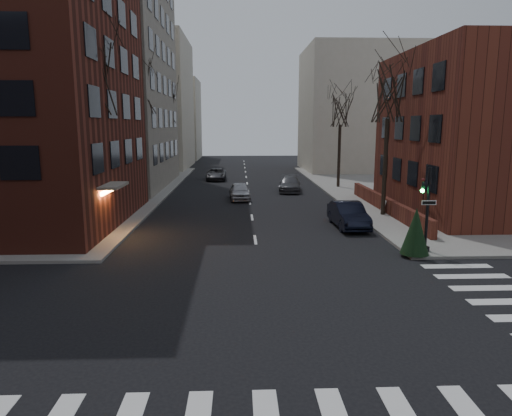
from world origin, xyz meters
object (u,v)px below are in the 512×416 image
Objects in this scene: car_lane_gray at (290,184)px; car_lane_far at (216,174)px; tree_right_b at (341,109)px; car_lane_silver at (240,191)px; parked_sedan at (348,215)px; streetlamp_near at (138,150)px; tree_left_c at (166,107)px; tree_left_b at (139,89)px; tree_left_a at (91,80)px; evergreen_shrub at (416,231)px; streetlamp_far at (175,141)px; sandwich_board at (386,206)px; tree_right_a at (389,94)px; traffic_signal at (426,215)px.

car_lane_far is (-7.24, 9.13, -0.05)m from car_lane_gray.
tree_right_b is 1.97× the size of car_lane_far.
parked_sedan is at bearing -61.94° from car_lane_silver.
tree_left_c is at bearing 91.91° from streetlamp_near.
tree_right_b is at bearing 18.82° from tree_left_b.
tree_left_a is at bearing -121.63° from car_lane_gray.
parked_sedan is at bearing -69.78° from car_lane_far.
tree_left_c is 2.11× the size of parked_sedan.
tree_left_a is at bearing -90.00° from tree_left_b.
tree_right_b is 8.73m from car_lane_gray.
evergreen_shrub is at bearing -77.51° from parked_sedan.
evergreen_shrub reaches higher than car_lane_far.
streetlamp_far reaches higher than sandwich_board.
tree_left_b is 12.14× the size of sandwich_board.
car_lane_silver is (-9.60, 7.44, -7.34)m from tree_right_a.
parked_sedan is at bearing -139.29° from sandwich_board.
tree_right_a is at bearing -131.05° from sandwich_board.
tree_right_b is 20.01m from streetlamp_far.
tree_right_a is 10.92× the size of sandwich_board.
tree_left_b is 4.96× the size of evergreen_shrub.
traffic_signal is 0.84× the size of car_lane_gray.
car_lane_far is at bearing 149.89° from tree_right_b.
tree_left_c is 10.92× the size of sandwich_board.
tree_left_b is at bearing 140.52° from parked_sedan.
streetlamp_near is at bearing 150.83° from parked_sedan.
traffic_signal reaches higher than car_lane_gray.
car_lane_silver is at bearing -65.92° from streetlamp_far.
car_lane_far is 32.39m from evergreen_shrub.
car_lane_silver is 0.87× the size of car_lane_far.
car_lane_gray is (12.65, 15.94, -7.78)m from tree_left_a.
streetlamp_near is 8.90m from car_lane_silver.
tree_left_a reaches higher than streetlamp_near.
car_lane_silver is 1.87× the size of evergreen_shrub.
streetlamp_far reaches higher than evergreen_shrub.
tree_right_a reaches higher than streetlamp_near.
tree_left_a is at bearing -134.36° from tree_right_b.
sandwich_board is (17.96, -7.49, -8.32)m from tree_left_b.
streetlamp_near is at bearing 162.58° from sandwich_board.
tree_left_c and tree_right_a have the same top height.
tree_right_b is 10.32× the size of sandwich_board.
car_lane_silver reaches higher than sandwich_board.
tree_right_b is 1.46× the size of streetlamp_far.
tree_right_b is 1.46× the size of streetlamp_near.
tree_left_a is 28.32m from streetlamp_far.
tree_left_c is at bearing 128.66° from tree_right_a.
car_lane_silver is at bearing 119.58° from parked_sedan.
car_lane_silver reaches higher than car_lane_far.
tree_left_c is 18.16m from car_lane_silver.
car_lane_silver is 12.13m from sandwich_board.
tree_left_a is at bearing -171.95° from sandwich_board.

